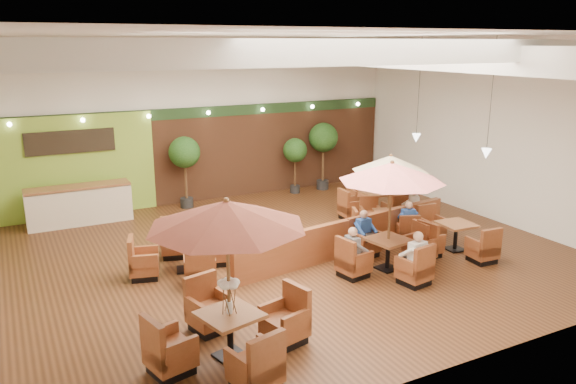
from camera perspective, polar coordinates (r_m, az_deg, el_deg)
room at (r=15.01m, az=-1.45°, el=8.49°), size 14.04×14.00×5.52m
service_counter at (r=18.02m, az=-20.43°, el=-1.24°), size 3.00×0.75×1.18m
booth_divider at (r=14.56m, az=6.18°, el=-4.55°), size 6.87×1.19×0.96m
table_0 at (r=9.41m, az=-6.14°, el=-6.18°), size 2.96×2.96×2.89m
table_1 at (r=13.35m, az=10.38°, el=-0.43°), size 2.71×2.71×2.69m
table_2 at (r=15.97m, az=10.29°, el=1.30°), size 2.44×2.44×2.34m
table_3 at (r=13.72m, az=-10.31°, el=-6.13°), size 2.82×2.82×1.58m
table_4 at (r=15.28m, az=15.90°, el=-4.60°), size 1.72×2.54×0.94m
table_5 at (r=17.84m, az=8.24°, el=-1.34°), size 1.76×2.61×0.97m
topiary_0 at (r=18.61m, az=-10.46°, el=3.71°), size 1.02×1.02×2.38m
topiary_1 at (r=20.20m, az=0.72°, el=4.04°), size 0.87×0.87×2.01m
topiary_2 at (r=20.71m, az=3.61°, el=5.29°), size 1.07×1.07×2.49m
diner_0 at (r=12.96m, az=12.82°, el=-6.01°), size 0.42×0.35×0.81m
diner_1 at (r=14.42m, az=7.79°, el=-3.69°), size 0.39×0.32×0.75m
diner_2 at (r=13.13m, az=6.73°, el=-5.53°), size 0.29×0.37×0.76m
diner_3 at (r=15.56m, az=12.05°, el=-2.53°), size 0.40×0.36×0.73m
diner_4 at (r=16.70m, az=12.48°, el=-1.22°), size 0.44×0.46×0.82m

